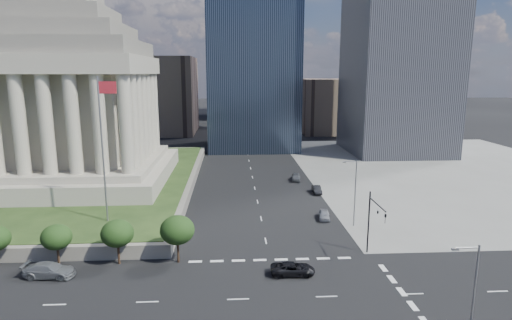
{
  "coord_description": "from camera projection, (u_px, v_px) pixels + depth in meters",
  "views": [
    {
      "loc": [
        -4.48,
        -34.26,
        22.3
      ],
      "look_at": [
        -1.71,
        13.4,
        12.54
      ],
      "focal_mm": 30.0,
      "sensor_mm": 36.0,
      "label": 1
    }
  ],
  "objects": [
    {
      "name": "plaza_terrace",
      "position": [
        27.0,
        183.0,
        84.4
      ],
      "size": [
        66.0,
        70.0,
        1.8
      ],
      "primitive_type": "cube",
      "color": "slate",
      "rests_on": "ground"
    },
    {
      "name": "building_filler_ne",
      "position": [
        325.0,
        105.0,
        165.21
      ],
      "size": [
        20.0,
        30.0,
        20.0
      ],
      "primitive_type": "cube",
      "color": "brown",
      "rests_on": "ground"
    },
    {
      "name": "parked_sedan_near",
      "position": [
        324.0,
        215.0,
        66.37
      ],
      "size": [
        2.31,
        4.31,
        1.4
      ],
      "primitive_type": "imported",
      "rotation": [
        0.0,
        0.0,
        -0.17
      ],
      "color": "gray",
      "rests_on": "ground"
    },
    {
      "name": "ground",
      "position": [
        246.0,
        144.0,
        136.04
      ],
      "size": [
        500.0,
        500.0,
        0.0
      ],
      "primitive_type": "plane",
      "color": "black",
      "rests_on": "ground"
    },
    {
      "name": "parked_sedan_far",
      "position": [
        296.0,
        177.0,
        89.94
      ],
      "size": [
        2.47,
        4.76,
        1.55
      ],
      "primitive_type": "imported",
      "rotation": [
        0.0,
        0.0,
        -0.15
      ],
      "color": "#4E5255",
      "rests_on": "ground"
    },
    {
      "name": "midrise_glass",
      "position": [
        252.0,
        46.0,
        125.26
      ],
      "size": [
        26.0,
        26.0,
        60.0
      ],
      "primitive_type": "cube",
      "color": "black",
      "rests_on": "ground"
    },
    {
      "name": "street_lamp_south",
      "position": [
        471.0,
        299.0,
        31.99
      ],
      "size": [
        2.13,
        0.22,
        10.0
      ],
      "color": "slate",
      "rests_on": "ground"
    },
    {
      "name": "suv_grey",
      "position": [
        49.0,
        270.0,
        47.41
      ],
      "size": [
        2.81,
        5.82,
        1.63
      ],
      "primitive_type": "imported",
      "rotation": [
        0.0,
        0.0,
        1.48
      ],
      "color": "slate",
      "rests_on": "ground"
    },
    {
      "name": "traffic_signal_ne",
      "position": [
        374.0,
        218.0,
        51.29
      ],
      "size": [
        0.3,
        5.74,
        8.0
      ],
      "color": "black",
      "rests_on": "ground"
    },
    {
      "name": "parked_sedan_mid",
      "position": [
        317.0,
        190.0,
        80.58
      ],
      "size": [
        1.57,
        4.2,
        1.37
      ],
      "primitive_type": "imported",
      "rotation": [
        0.0,
        0.0,
        -0.03
      ],
      "color": "black",
      "rests_on": "ground"
    },
    {
      "name": "sidewalk_ne",
      "position": [
        449.0,
        170.0,
        99.53
      ],
      "size": [
        68.0,
        90.0,
        0.03
      ],
      "primitive_type": "cube",
      "color": "slate",
      "rests_on": "ground"
    },
    {
      "name": "plaza_lawn",
      "position": [
        26.0,
        179.0,
        84.21
      ],
      "size": [
        64.0,
        68.0,
        0.1
      ],
      "primitive_type": "cube",
      "color": "#213515",
      "rests_on": "plaza_terrace"
    },
    {
      "name": "war_memorial",
      "position": [
        71.0,
        78.0,
        78.97
      ],
      "size": [
        34.0,
        34.0,
        39.0
      ],
      "primitive_type": null,
      "color": "#A59F8B",
      "rests_on": "plaza_lawn"
    },
    {
      "name": "building_filler_nw",
      "position": [
        163.0,
        95.0,
        160.88
      ],
      "size": [
        24.0,
        30.0,
        28.0
      ],
      "primitive_type": "cube",
      "color": "brown",
      "rests_on": "ground"
    },
    {
      "name": "street_lamp_north",
      "position": [
        354.0,
        189.0,
        62.31
      ],
      "size": [
        2.13,
        0.22,
        10.0
      ],
      "color": "slate",
      "rests_on": "ground"
    },
    {
      "name": "flagpole",
      "position": [
        103.0,
        142.0,
        57.84
      ],
      "size": [
        2.52,
        0.24,
        20.0
      ],
      "color": "slate",
      "rests_on": "plaza_lawn"
    },
    {
      "name": "pickup_truck",
      "position": [
        293.0,
        269.0,
        48.0
      ],
      "size": [
        2.48,
        5.08,
        1.39
      ],
      "primitive_type": "imported",
      "rotation": [
        0.0,
        0.0,
        1.54
      ],
      "color": "black",
      "rests_on": "ground"
    }
  ]
}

